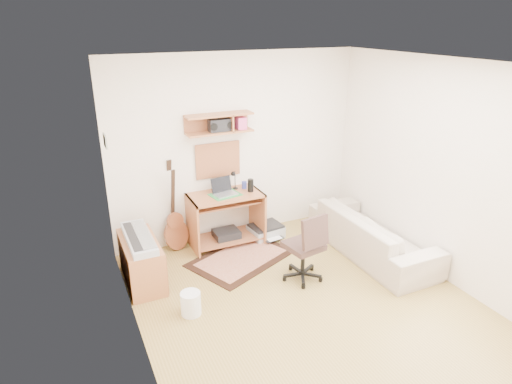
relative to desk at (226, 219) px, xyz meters
name	(u,v)px	position (x,y,z in m)	size (l,w,h in m)	color
floor	(307,304)	(0.30, -1.73, -0.38)	(3.60, 4.00, 0.01)	#A58644
ceiling	(319,64)	(0.30, -1.73, 2.23)	(3.60, 4.00, 0.01)	white
back_wall	(237,148)	(0.30, 0.28, 0.93)	(3.60, 0.01, 2.60)	white
left_wall	(132,230)	(-1.50, -1.73, 0.93)	(0.01, 4.00, 2.60)	white
right_wall	(444,172)	(2.11, -1.73, 0.93)	(0.01, 4.00, 2.60)	white
wall_shelf	(219,123)	(0.00, 0.15, 1.32)	(0.90, 0.25, 0.26)	#B86D40
cork_board	(218,160)	(0.00, 0.25, 0.79)	(0.64, 0.03, 0.49)	#A58A52
wall_photo	(105,141)	(-1.49, -0.23, 1.34)	(0.02, 0.20, 0.15)	#4C8CBF
desk	(226,219)	(0.00, 0.00, 0.00)	(1.00, 0.55, 0.75)	#B86D40
laptop	(225,187)	(-0.01, -0.02, 0.49)	(0.30, 0.30, 0.23)	silver
speaker	(251,185)	(0.36, -0.05, 0.47)	(0.08, 0.08, 0.18)	black
desk_lamp	(235,180)	(0.20, 0.14, 0.51)	(0.09, 0.09, 0.27)	black
pencil_cup	(244,185)	(0.33, 0.10, 0.43)	(0.07, 0.07, 0.10)	#313C94
boombox	(221,125)	(0.01, 0.15, 1.30)	(0.32, 0.14, 0.16)	black
rug	(241,258)	(0.02, -0.49, -0.37)	(1.31, 0.87, 0.02)	tan
task_chair	(303,246)	(0.52, -1.24, 0.08)	(0.46, 0.46, 0.90)	#3B2822
cabinet	(141,262)	(-1.28, -0.49, -0.10)	(0.40, 0.90, 0.55)	#B86D40
music_keyboard	(139,238)	(-1.28, -0.49, 0.21)	(0.28, 0.89, 0.08)	#B2B5BA
guitar	(174,207)	(-0.68, 0.13, 0.26)	(0.34, 0.21, 1.27)	#96502E
waste_basket	(191,303)	(-0.93, -1.35, -0.24)	(0.22, 0.22, 0.26)	white
printer	(266,231)	(0.60, -0.04, -0.29)	(0.46, 0.36, 0.18)	#A5A8AA
sofa	(372,227)	(1.68, -1.08, 0.01)	(1.98, 0.58, 0.77)	#BDAB96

